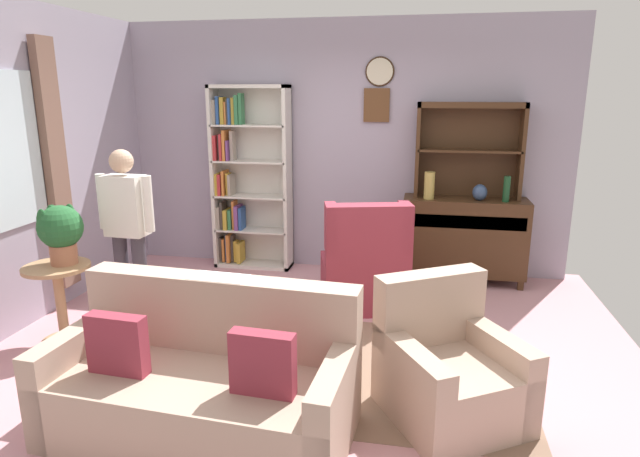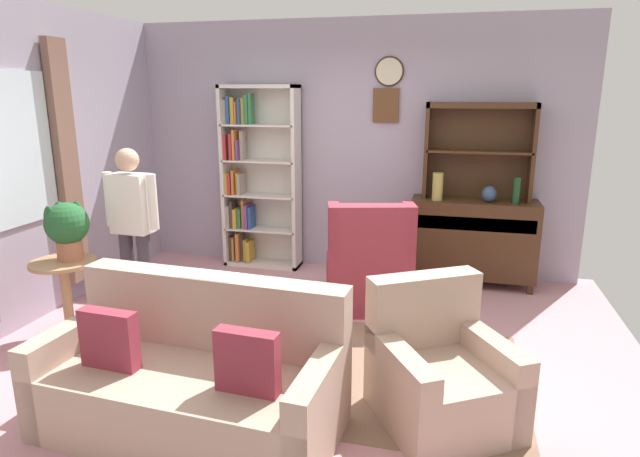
{
  "view_description": "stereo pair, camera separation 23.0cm",
  "coord_description": "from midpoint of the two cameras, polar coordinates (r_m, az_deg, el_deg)",
  "views": [
    {
      "loc": [
        0.89,
        -3.93,
        2.03
      ],
      "look_at": [
        0.1,
        0.2,
        0.95
      ],
      "focal_mm": 30.12,
      "sensor_mm": 36.0,
      "label": 1
    },
    {
      "loc": [
        1.11,
        -3.88,
        2.03
      ],
      "look_at": [
        0.1,
        0.2,
        0.95
      ],
      "focal_mm": 30.12,
      "sensor_mm": 36.0,
      "label": 2
    }
  ],
  "objects": [
    {
      "name": "wall_back",
      "position": [
        6.15,
        1.44,
        8.57
      ],
      "size": [
        5.0,
        0.09,
        2.8
      ],
      "color": "#A399AD",
      "rests_on": "ground_plane"
    },
    {
      "name": "bottle_wine",
      "position": [
        5.81,
        18.14,
        4.01
      ],
      "size": [
        0.07,
        0.07,
        0.27
      ],
      "primitive_type": "cylinder",
      "color": "#194223",
      "rests_on": "sideboard"
    },
    {
      "name": "wingback_chair",
      "position": [
        5.15,
        3.47,
        -4.25
      ],
      "size": [
        0.95,
        0.97,
        1.05
      ],
      "color": "maroon",
      "rests_on": "ground_plane"
    },
    {
      "name": "book_stack",
      "position": [
        3.96,
        -8.61,
        -9.06
      ],
      "size": [
        0.2,
        0.13,
        0.09
      ],
      "color": "#3F3833",
      "rests_on": "coffee_table"
    },
    {
      "name": "sideboard",
      "position": [
        5.97,
        13.93,
        -0.78
      ],
      "size": [
        1.3,
        0.45,
        0.92
      ],
      "color": "#422816",
      "rests_on": "ground_plane"
    },
    {
      "name": "person_reading",
      "position": [
        4.95,
        -21.07,
        0.32
      ],
      "size": [
        0.52,
        0.22,
        1.56
      ],
      "color": "#38333D",
      "rests_on": "ground_plane"
    },
    {
      "name": "plant_stand",
      "position": [
        4.94,
        -27.13,
        -6.37
      ],
      "size": [
        0.52,
        0.52,
        0.67
      ],
      "color": "#A87F56",
      "rests_on": "ground_plane"
    },
    {
      "name": "ground_plane",
      "position": [
        4.52,
        -3.26,
        -12.46
      ],
      "size": [
        5.4,
        4.6,
        0.02
      ],
      "primitive_type": "cube",
      "color": "#C68C93"
    },
    {
      "name": "bookshelf",
      "position": [
        6.3,
        -9.02,
        5.16
      ],
      "size": [
        0.9,
        0.3,
        2.1
      ],
      "color": "silver",
      "rests_on": "ground_plane"
    },
    {
      "name": "area_rug",
      "position": [
        4.21,
        -1.55,
        -14.34
      ],
      "size": [
        3.0,
        1.71,
        0.01
      ],
      "primitive_type": "cube",
      "color": "#846651",
      "rests_on": "ground_plane"
    },
    {
      "name": "couch_floral",
      "position": [
        3.47,
        -14.14,
        -15.71
      ],
      "size": [
        1.85,
        0.97,
        0.9
      ],
      "color": "tan",
      "rests_on": "ground_plane"
    },
    {
      "name": "sideboard_hutch",
      "position": [
        5.9,
        14.5,
        9.38
      ],
      "size": [
        1.1,
        0.26,
        1.0
      ],
      "color": "#422816",
      "rests_on": "sideboard"
    },
    {
      "name": "coffee_table",
      "position": [
        3.98,
        -6.79,
        -10.6
      ],
      "size": [
        0.8,
        0.5,
        0.42
      ],
      "color": "#422816",
      "rests_on": "ground_plane"
    },
    {
      "name": "armchair_floral",
      "position": [
        3.6,
        11.64,
        -14.81
      ],
      "size": [
        1.05,
        1.06,
        0.88
      ],
      "color": "tan",
      "rests_on": "ground_plane"
    },
    {
      "name": "vase_tall",
      "position": [
        5.77,
        10.42,
        4.51
      ],
      "size": [
        0.11,
        0.11,
        0.29
      ],
      "primitive_type": "cylinder",
      "color": "tan",
      "rests_on": "sideboard"
    },
    {
      "name": "vase_round",
      "position": [
        5.81,
        15.53,
        3.71
      ],
      "size": [
        0.15,
        0.15,
        0.17
      ],
      "primitive_type": "ellipsoid",
      "color": "#33476B",
      "rests_on": "sideboard"
    },
    {
      "name": "wall_left",
      "position": [
        5.29,
        -31.23,
        5.47
      ],
      "size": [
        0.16,
        4.2,
        2.8
      ],
      "color": "#A399AD",
      "rests_on": "ground_plane"
    },
    {
      "name": "potted_plant_large",
      "position": [
        4.81,
        -27.13,
        -0.11
      ],
      "size": [
        0.35,
        0.35,
        0.48
      ],
      "color": "#AD6B4C",
      "rests_on": "plant_stand"
    }
  ]
}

